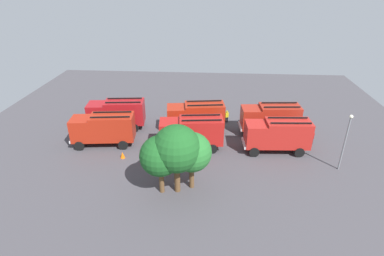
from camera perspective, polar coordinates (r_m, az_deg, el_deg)
ground_plane at (r=37.48m, az=0.00°, el=-1.92°), size 56.33×56.33×0.00m
fire_truck_0 at (r=38.98m, az=14.30°, el=1.91°), size 7.37×3.21×3.88m
fire_truck_1 at (r=38.27m, az=0.75°, el=2.30°), size 7.46×3.51×3.88m
fire_truck_2 at (r=40.27m, az=-13.73°, el=2.78°), size 7.41×3.36×3.88m
fire_truck_3 at (r=35.12m, az=15.58°, el=-1.07°), size 7.33×3.09×3.88m
fire_truck_4 at (r=34.42m, az=-0.05°, el=-0.60°), size 7.42×3.38×3.88m
fire_truck_5 at (r=36.59m, az=-16.04°, el=0.01°), size 7.42×3.39×3.88m
firefighter_0 at (r=42.57m, az=14.29°, el=2.19°), size 0.36×0.47×1.63m
firefighter_1 at (r=41.66m, az=3.65°, el=2.44°), size 0.48×0.39×1.61m
firefighter_2 at (r=38.42m, az=21.33°, el=-1.56°), size 0.48×0.37×1.68m
firefighter_3 at (r=41.47m, az=6.44°, el=2.21°), size 0.48×0.39×1.61m
tree_0 at (r=27.32m, az=-0.06°, el=-4.54°), size 3.59×3.59×5.57m
tree_1 at (r=26.52m, az=-2.88°, el=-3.90°), size 4.25×4.25×6.58m
tree_2 at (r=26.85m, az=-5.89°, el=-5.21°), size 3.63×3.63×5.62m
traffic_cone_0 at (r=42.41m, az=-10.77°, el=1.55°), size 0.39×0.39×0.56m
traffic_cone_1 at (r=38.05m, az=18.43°, el=-2.38°), size 0.46×0.46×0.65m
traffic_cone_2 at (r=34.27m, az=-12.73°, el=-4.88°), size 0.51×0.51×0.73m
lamppost at (r=33.48m, az=26.57°, el=-1.70°), size 0.36×0.36×6.07m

